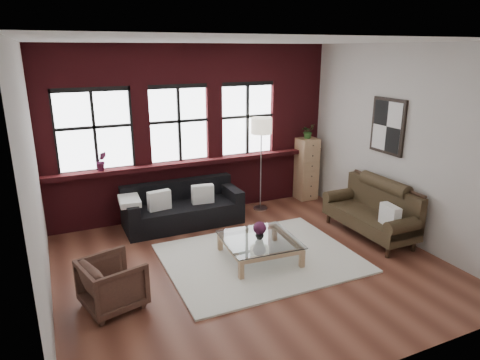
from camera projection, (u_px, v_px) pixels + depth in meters
name	position (u px, v px, depth m)	size (l,w,h in m)	color
floor	(251.00, 264.00, 6.43)	(5.50, 5.50, 0.00)	brown
ceiling	(252.00, 41.00, 5.48)	(5.50, 5.50, 0.00)	white
wall_back	(194.00, 131.00, 8.13)	(5.50, 5.50, 0.00)	beige
wall_front	(376.00, 226.00, 3.78)	(5.50, 5.50, 0.00)	beige
wall_left	(35.00, 187.00, 4.86)	(5.00, 5.00, 0.00)	beige
wall_right	(401.00, 144.00, 7.05)	(5.00, 5.00, 0.00)	beige
brick_backwall	(195.00, 132.00, 8.07)	(5.50, 0.12, 3.20)	#541319
sill_ledge	(197.00, 162.00, 8.16)	(5.50, 0.30, 0.08)	#541319
window_left	(94.00, 131.00, 7.32)	(1.38, 0.10, 1.50)	black
window_mid	(179.00, 125.00, 7.92)	(1.38, 0.10, 1.50)	black
window_right	(247.00, 120.00, 8.48)	(1.38, 0.10, 1.50)	black
wall_poster	(388.00, 126.00, 7.23)	(0.05, 0.74, 0.94)	black
shag_rug	(260.00, 258.00, 6.60)	(2.86, 2.24, 0.03)	silver
dark_sofa	(183.00, 205.00, 7.78)	(2.11, 0.85, 0.76)	black
pillow_a	(159.00, 200.00, 7.46)	(0.40, 0.14, 0.34)	white
pillow_b	(203.00, 194.00, 7.78)	(0.40, 0.14, 0.34)	white
vintage_settee	(370.00, 210.00, 7.28)	(0.79, 1.79, 0.95)	#342818
pillow_settee	(390.00, 215.00, 6.74)	(0.14, 0.38, 0.34)	white
armchair	(113.00, 283.00, 5.30)	(0.69, 0.71, 0.64)	#472D23
coffee_table	(259.00, 249.00, 6.52)	(1.07, 1.07, 0.36)	tan
vase	(260.00, 235.00, 6.45)	(0.13, 0.13, 0.14)	#B2B2B2
flowers	(260.00, 228.00, 6.42)	(0.20, 0.20, 0.20)	#521C3B
drawer_chest	(306.00, 169.00, 9.11)	(0.40, 0.40, 1.32)	tan
potted_plant_top	(308.00, 131.00, 8.87)	(0.27, 0.23, 0.30)	#2D5923
floor_lamp	(261.00, 161.00, 8.36)	(0.40, 0.40, 2.00)	#A5A5A8
sill_plant	(101.00, 161.00, 7.37)	(0.18, 0.15, 0.34)	#521C3B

